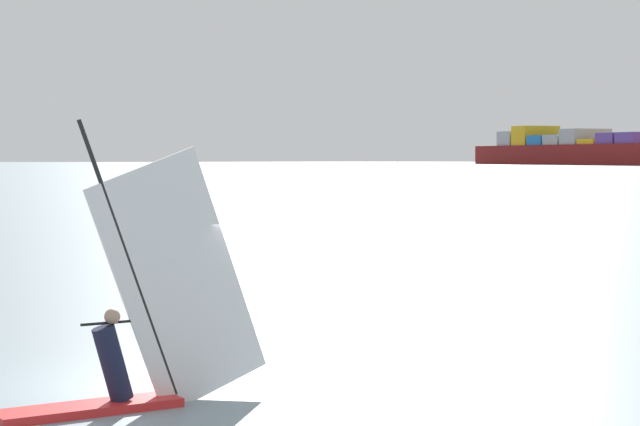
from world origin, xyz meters
The scene contains 3 objects.
ground_plane centered at (0.00, 0.00, 0.00)m, with size 4000.00×4000.00×0.00m, color gray.
windsurfer centered at (-0.36, -1.87, 1.00)m, with size 3.53×2.53×4.15m.
cargo_ship centered at (117.48, 560.89, 7.63)m, with size 101.57×192.06×30.51m.
Camera 1 is at (2.74, -17.73, 3.45)m, focal length 65.35 mm.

